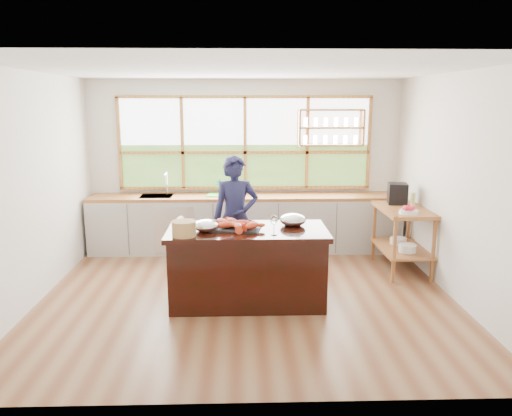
{
  "coord_description": "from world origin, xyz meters",
  "views": [
    {
      "loc": [
        -0.07,
        -5.8,
        2.34
      ],
      "look_at": [
        0.11,
        0.15,
        1.08
      ],
      "focal_mm": 35.0,
      "sensor_mm": 36.0,
      "label": 1
    }
  ],
  "objects_px": {
    "cook": "(236,218)",
    "wicker_basket": "(184,229)",
    "espresso_machine": "(397,194)",
    "island": "(247,266)"
  },
  "relations": [
    {
      "from": "cook",
      "to": "wicker_basket",
      "type": "xyz_separation_m",
      "value": [
        -0.55,
        -1.16,
        0.15
      ]
    },
    {
      "from": "cook",
      "to": "wicker_basket",
      "type": "distance_m",
      "value": 1.29
    },
    {
      "from": "cook",
      "to": "island",
      "type": "bearing_deg",
      "value": -84.49
    },
    {
      "from": "wicker_basket",
      "to": "cook",
      "type": "bearing_deg",
      "value": 64.38
    },
    {
      "from": "island",
      "to": "espresso_machine",
      "type": "xyz_separation_m",
      "value": [
        2.19,
        1.41,
        0.6
      ]
    },
    {
      "from": "island",
      "to": "wicker_basket",
      "type": "height_order",
      "value": "wicker_basket"
    },
    {
      "from": "cook",
      "to": "wicker_basket",
      "type": "bearing_deg",
      "value": -119.58
    },
    {
      "from": "espresso_machine",
      "to": "wicker_basket",
      "type": "distance_m",
      "value": 3.35
    },
    {
      "from": "cook",
      "to": "espresso_machine",
      "type": "relative_size",
      "value": 5.54
    },
    {
      "from": "cook",
      "to": "espresso_machine",
      "type": "height_order",
      "value": "cook"
    }
  ]
}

